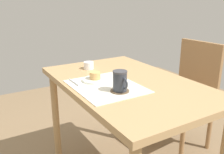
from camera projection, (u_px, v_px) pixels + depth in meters
dining_table at (126, 96)px, 1.52m from camera, size 1.11×0.70×0.76m
wooden_chair at (188, 92)px, 2.07m from camera, size 0.45×0.45×0.89m
placemat at (106, 86)px, 1.40m from camera, size 0.43×0.35×0.00m
pastry_plate at (95, 80)px, 1.48m from camera, size 0.15×0.15×0.01m
pastry at (95, 75)px, 1.48m from camera, size 0.06×0.06×0.04m
coffee_coaster at (120, 91)px, 1.32m from camera, size 0.10×0.10×0.00m
coffee_mug at (120, 81)px, 1.30m from camera, size 0.11×0.08×0.11m
teaspoon at (74, 82)px, 1.45m from camera, size 0.13×0.01×0.01m
sugar_bowl at (89, 65)px, 1.74m from camera, size 0.07×0.07×0.05m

